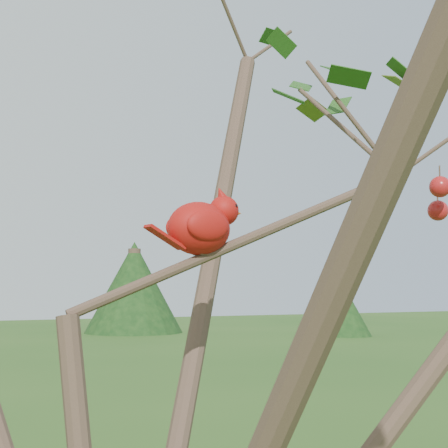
# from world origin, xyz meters

# --- Properties ---
(crabapple_tree) EXTENTS (2.35, 2.05, 2.95)m
(crabapple_tree) POSITION_xyz_m (0.03, -0.02, 2.12)
(crabapple_tree) COLOR #432F24
(crabapple_tree) RESTS_ON ground
(cardinal) EXTENTS (0.18, 0.10, 0.13)m
(cardinal) POSITION_xyz_m (0.17, 0.08, 2.09)
(cardinal) COLOR red
(cardinal) RESTS_ON ground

